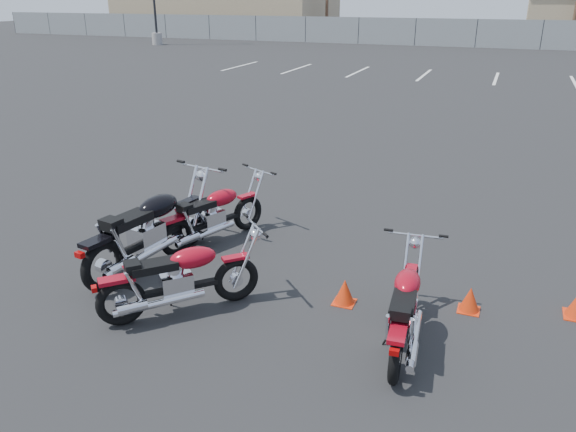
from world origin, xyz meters
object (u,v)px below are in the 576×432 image
at_px(motorcycle_front_red, 214,215).
at_px(motorcycle_second_black, 149,230).
at_px(motorcycle_rear_red, 405,309).
at_px(motorcycle_third_red, 180,279).

distance_m(motorcycle_front_red, motorcycle_second_black, 1.06).
bearing_deg(motorcycle_rear_red, motorcycle_second_black, 170.59).
bearing_deg(motorcycle_rear_red, motorcycle_front_red, 152.86).
distance_m(motorcycle_front_red, motorcycle_rear_red, 3.37).
xyz_separation_m(motorcycle_third_red, motorcycle_rear_red, (2.42, 0.30, -0.02)).
bearing_deg(motorcycle_second_black, motorcycle_third_red, -41.52).
xyz_separation_m(motorcycle_front_red, motorcycle_second_black, (-0.40, -0.97, 0.09)).
height_order(motorcycle_second_black, motorcycle_third_red, motorcycle_second_black).
xyz_separation_m(motorcycle_front_red, motorcycle_third_red, (0.58, -1.84, 0.00)).
bearing_deg(motorcycle_front_red, motorcycle_rear_red, -27.14).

